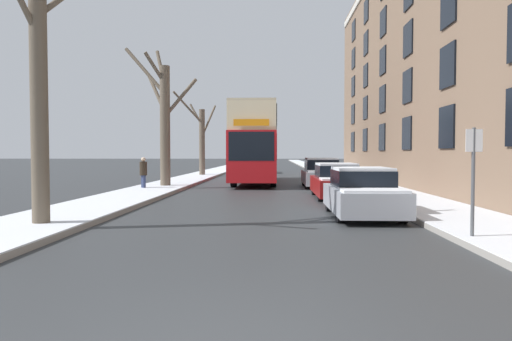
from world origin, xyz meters
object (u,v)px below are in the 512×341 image
Objects in this scene: parked_car_0 at (362,194)px; bare_tree_left_2 at (201,138)px; bare_tree_left_1 at (164,118)px; parked_car_1 at (336,182)px; bare_tree_left_0 at (41,35)px; street_sign_post at (473,177)px; double_decker_bus at (256,141)px; oncoming_van at (245,160)px; parked_car_2 at (321,174)px; pedestrian_left_sidewalk at (143,172)px.

bare_tree_left_2 is at bearing 110.27° from parked_car_0.
parked_car_0 is (8.12, -10.19, -2.94)m from bare_tree_left_1.
bare_tree_left_0 is at bearing -135.17° from parked_car_1.
street_sign_post is (1.39, -9.31, 0.67)m from parked_car_1.
double_decker_bus is 4.97× the size of street_sign_post.
bare_tree_left_1 is at bearing -89.95° from bare_tree_left_2.
oncoming_van is at bearing 100.16° from parked_car_0.
bare_tree_left_0 reaches higher than bare_tree_left_1.
parked_car_1 is (-0.00, 5.44, 0.00)m from parked_car_0.
bare_tree_left_0 reaches higher than bare_tree_left_2.
parked_car_0 is (7.90, 2.41, -3.87)m from bare_tree_left_0.
oncoming_van is (2.95, 6.90, -1.72)m from bare_tree_left_2.
bare_tree_left_0 is at bearing -119.66° from parked_car_2.
bare_tree_left_1 is 6.52m from double_decker_bus.
bare_tree_left_0 is at bearing -163.01° from parked_car_0.
bare_tree_left_1 is at bearing -134.61° from double_decker_bus.
bare_tree_left_1 reaches higher than parked_car_1.
pedestrian_left_sidewalk is (-8.71, 8.50, 0.24)m from parked_car_0.
bare_tree_left_0 is at bearing -94.95° from oncoming_van.
double_decker_bus is at bearing 75.97° from bare_tree_left_0.
bare_tree_left_0 reaches higher than parked_car_2.
parked_car_0 is (8.14, -22.03, -2.31)m from bare_tree_left_2.
bare_tree_left_2 is 13.53m from parked_car_2.
parked_car_0 is at bearing 16.99° from bare_tree_left_0.
bare_tree_left_0 is at bearing -104.03° from double_decker_bus.
double_decker_bus is 2.52× the size of parked_car_2.
pedestrian_left_sidewalk is (-0.58, -13.53, -2.07)m from bare_tree_left_2.
bare_tree_left_0 reaches higher than double_decker_bus.
bare_tree_left_0 is 0.77× the size of double_decker_bus.
parked_car_1 is (3.61, -9.33, -1.89)m from double_decker_bus.
oncoming_van reaches higher than parked_car_2.
street_sign_post is at bearing -55.90° from bare_tree_left_1.
parked_car_2 is at bearing -52.42° from bare_tree_left_2.
parked_car_2 is at bearing -42.54° from double_decker_bus.
bare_tree_left_2 is at bearing 127.58° from parked_car_2.
bare_tree_left_0 is 11.79m from parked_car_1.
parked_car_1 is 2.84× the size of pedestrian_left_sidewalk.
bare_tree_left_2 reaches higher than double_decker_bus.
double_decker_bus is (4.52, 4.58, -1.05)m from bare_tree_left_1.
double_decker_bus reaches higher than parked_car_2.
parked_car_1 reaches higher than parked_car_0.
parked_car_0 is 0.77× the size of oncoming_van.
street_sign_post reaches higher than pedestrian_left_sidewalk.
double_decker_bus is at bearing 45.39° from bare_tree_left_1.
bare_tree_left_2 reaches higher than street_sign_post.
double_decker_bus is 19.34m from street_sign_post.
bare_tree_left_2 is at bearing 90.55° from bare_tree_left_0.
parked_car_2 is 9.20m from pedestrian_left_sidewalk.
street_sign_post is (9.29, -1.46, -3.20)m from bare_tree_left_0.
oncoming_van reaches higher than pedestrian_left_sidewalk.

